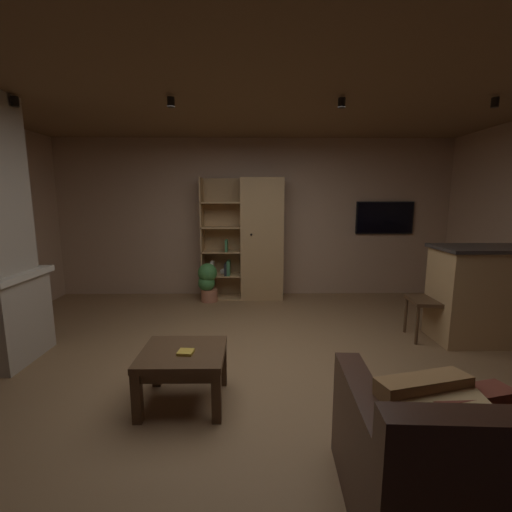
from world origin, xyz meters
The scene contains 16 objects.
floor centered at (0.00, 0.00, -0.01)m, with size 6.55×5.45×0.02m, color olive.
wall_back centered at (0.00, 2.75, 1.30)m, with size 6.67×0.06×2.61m, color tan.
ceiling centered at (0.00, 0.00, 2.62)m, with size 6.55×5.45×0.02m, color brown.
window_pane_back centered at (-0.28, 2.72, 1.30)m, with size 0.79×0.01×0.73m, color white.
bookshelf_cabinet centered at (0.03, 2.48, 0.97)m, with size 1.31×0.41×1.96m.
kitchen_bar_counter centered at (2.83, 0.70, 0.55)m, with size 1.57×0.64×1.10m.
leather_couch centered at (1.17, -1.57, 0.31)m, with size 1.51×1.00×0.84m.
coffee_table centered at (-0.59, -0.49, 0.35)m, with size 0.66×0.59×0.44m.
table_book_0 centered at (-0.56, -0.54, 0.45)m, with size 0.12×0.11×0.02m, color gold.
dining_chair centered at (2.09, 0.75, 0.53)m, with size 0.45×0.45×0.92m.
potted_floor_plant centered at (-0.75, 2.26, 0.34)m, with size 0.30×0.32×0.63m.
wall_mounted_tv centered at (2.19, 2.69, 1.32)m, with size 0.96×0.06×0.54m.
track_light_spot_0 centered at (-2.29, 0.42, 2.54)m, with size 0.07×0.07×0.09m, color black.
track_light_spot_1 centered at (-0.81, 0.42, 2.54)m, with size 0.07×0.07×0.09m, color black.
track_light_spot_2 centered at (0.82, 0.42, 2.54)m, with size 0.07×0.07×0.09m, color black.
track_light_spot_3 centered at (2.29, 0.40, 2.54)m, with size 0.07×0.07×0.09m, color black.
Camera 1 is at (-0.04, -3.03, 1.62)m, focal length 23.93 mm.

